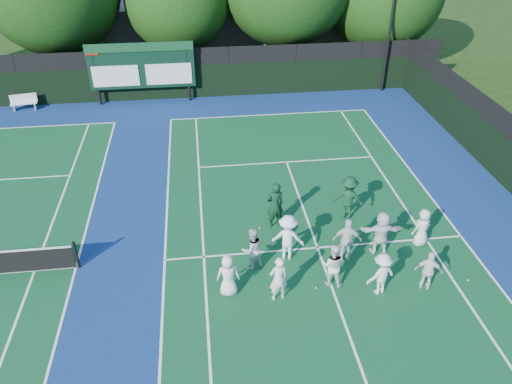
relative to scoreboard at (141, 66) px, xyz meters
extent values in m
plane|color=#1C380F|center=(7.01, -15.59, -2.19)|extent=(120.00, 120.00, 0.00)
cube|color=navy|center=(1.01, -14.59, -2.19)|extent=(34.00, 32.00, 0.01)
cube|color=#104E27|center=(7.01, -14.59, -2.18)|extent=(10.97, 23.77, 0.00)
cube|color=white|center=(7.01, -2.70, -2.18)|extent=(10.97, 0.08, 0.00)
cube|color=white|center=(1.53, -14.59, -2.18)|extent=(0.08, 23.77, 0.00)
cube|color=white|center=(12.50, -14.59, -2.18)|extent=(0.08, 23.77, 0.00)
cube|color=white|center=(2.90, -14.59, -2.18)|extent=(0.08, 23.77, 0.00)
cube|color=white|center=(11.13, -14.59, -2.18)|extent=(0.08, 23.77, 0.00)
cube|color=white|center=(7.01, -8.19, -2.18)|extent=(8.23, 0.08, 0.00)
cube|color=white|center=(7.01, -14.59, -2.18)|extent=(0.08, 12.80, 0.00)
cube|color=white|center=(-6.99, -2.70, -2.18)|extent=(10.97, 0.08, 0.00)
cube|color=white|center=(-1.50, -14.59, -2.18)|extent=(0.08, 23.77, 0.00)
cube|color=white|center=(-2.87, -14.59, -2.18)|extent=(0.08, 23.77, 0.00)
cube|color=black|center=(1.01, 0.41, -1.19)|extent=(34.00, 0.08, 2.00)
cube|color=black|center=(1.01, 0.41, 0.31)|extent=(34.00, 0.05, 1.00)
cylinder|color=black|center=(-2.59, 0.01, -0.44)|extent=(0.16, 0.16, 3.50)
cylinder|color=black|center=(2.61, 0.01, -0.44)|extent=(0.16, 0.16, 3.50)
cube|color=black|center=(0.01, 0.01, 0.01)|extent=(6.00, 0.15, 2.60)
cube|color=#124122|center=(0.01, -0.09, 1.11)|extent=(6.00, 0.05, 0.50)
cube|color=white|center=(-1.49, -0.09, -0.49)|extent=(2.60, 0.04, 1.20)
cube|color=white|center=(1.51, -0.09, -0.49)|extent=(2.60, 0.04, 1.20)
cube|color=maroon|center=(-2.59, -0.09, 1.01)|extent=(0.70, 0.04, 0.50)
cube|color=#5D5E63|center=(5.01, 8.41, -0.19)|extent=(18.00, 6.00, 4.00)
cylinder|color=black|center=(14.51, 0.11, 2.81)|extent=(0.16, 0.16, 10.00)
cylinder|color=black|center=(-1.39, -14.59, -1.64)|extent=(0.10, 0.10, 1.10)
cube|color=white|center=(-6.78, -0.29, -1.79)|extent=(1.48, 0.64, 0.06)
cube|color=white|center=(-6.78, -0.14, -1.52)|extent=(1.43, 0.31, 0.48)
cube|color=white|center=(-7.36, -0.29, -2.00)|extent=(0.12, 0.34, 0.38)
cube|color=white|center=(-6.21, -0.29, -2.00)|extent=(0.12, 0.34, 0.38)
cylinder|color=#311A0D|center=(-5.02, 3.91, -0.72)|extent=(0.44, 0.44, 2.95)
cylinder|color=#311A0D|center=(2.23, 3.91, -0.90)|extent=(0.44, 0.44, 2.59)
sphere|color=#11350C|center=(2.83, 4.21, 2.17)|extent=(4.51, 4.51, 4.51)
cylinder|color=#311A0D|center=(8.97, 3.91, -0.72)|extent=(0.44, 0.44, 2.95)
cylinder|color=#311A0D|center=(15.32, 3.91, -1.02)|extent=(0.44, 0.44, 2.35)
sphere|color=#11350C|center=(15.92, 4.21, 2.23)|extent=(5.29, 5.29, 5.29)
sphere|color=#C1DB19|center=(6.49, -16.64, -2.16)|extent=(0.07, 0.07, 0.07)
sphere|color=#C1DB19|center=(9.97, -12.02, -2.16)|extent=(0.07, 0.07, 0.07)
sphere|color=#C1DB19|center=(11.60, -16.91, -2.16)|extent=(0.07, 0.07, 0.07)
sphere|color=#C1DB19|center=(5.09, -13.16, -2.16)|extent=(0.07, 0.07, 0.07)
sphere|color=#C1DB19|center=(10.52, -13.83, -2.16)|extent=(0.07, 0.07, 0.07)
imported|color=white|center=(3.64, -16.48, -1.44)|extent=(0.76, 0.51, 1.51)
imported|color=white|center=(5.17, -16.90, -1.37)|extent=(0.66, 0.50, 1.65)
imported|color=white|center=(7.04, -16.45, -1.39)|extent=(0.95, 0.86, 1.61)
imported|color=white|center=(8.46, -17.03, -1.42)|extent=(1.12, 0.85, 1.53)
imported|color=white|center=(10.03, -17.03, -1.46)|extent=(0.92, 0.65, 1.46)
imported|color=silver|center=(4.54, -15.30, -1.40)|extent=(0.93, 0.82, 1.59)
imported|color=white|center=(5.82, -14.95, -1.31)|extent=(1.27, 0.95, 1.76)
imported|color=white|center=(7.84, -15.29, -1.35)|extent=(1.05, 0.60, 1.68)
imported|color=white|center=(9.13, -15.05, -1.35)|extent=(1.60, 0.62, 1.69)
imported|color=white|center=(10.76, -14.81, -1.45)|extent=(0.84, 0.67, 1.49)
imported|color=#0D321D|center=(5.67, -13.05, -1.23)|extent=(0.78, 0.60, 1.91)
imported|color=#0F3920|center=(8.58, -12.84, -1.28)|extent=(1.33, 1.04, 1.82)
camera|label=1|loc=(3.04, -28.32, 9.30)|focal=35.00mm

